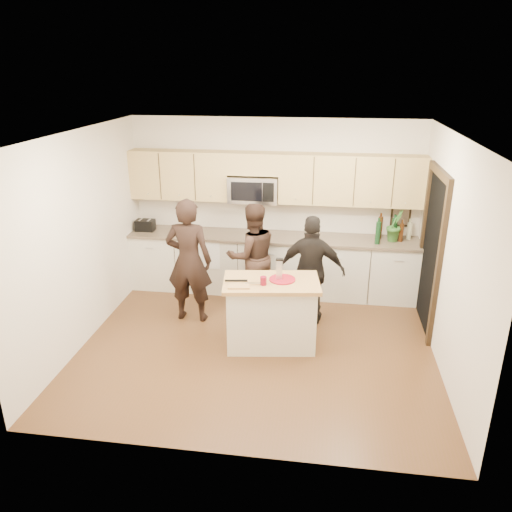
# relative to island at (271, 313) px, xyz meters

# --- Properties ---
(floor) EXTENTS (4.50, 4.50, 0.00)m
(floor) POSITION_rel_island_xyz_m (-0.17, -0.05, -0.45)
(floor) COLOR #52311C
(floor) RESTS_ON ground
(room_shell) EXTENTS (4.52, 4.02, 2.71)m
(room_shell) POSITION_rel_island_xyz_m (-0.17, -0.05, 1.28)
(room_shell) COLOR beige
(room_shell) RESTS_ON ground
(back_cabinetry) EXTENTS (4.50, 0.66, 0.94)m
(back_cabinetry) POSITION_rel_island_xyz_m (-0.17, 1.64, 0.02)
(back_cabinetry) COLOR beige
(back_cabinetry) RESTS_ON ground
(upper_cabinetry) EXTENTS (4.50, 0.33, 0.75)m
(upper_cabinetry) POSITION_rel_island_xyz_m (-0.14, 1.79, 1.39)
(upper_cabinetry) COLOR tan
(upper_cabinetry) RESTS_ON ground
(microwave) EXTENTS (0.76, 0.41, 0.40)m
(microwave) POSITION_rel_island_xyz_m (-0.48, 1.75, 1.20)
(microwave) COLOR silver
(microwave) RESTS_ON ground
(doorway) EXTENTS (0.06, 1.25, 2.20)m
(doorway) POSITION_rel_island_xyz_m (2.06, 0.85, 0.70)
(doorway) COLOR black
(doorway) RESTS_ON ground
(framed_picture) EXTENTS (0.30, 0.03, 0.38)m
(framed_picture) POSITION_rel_island_xyz_m (1.78, 1.94, 0.83)
(framed_picture) COLOR black
(framed_picture) RESTS_ON ground
(dish_towel) EXTENTS (0.34, 0.60, 0.48)m
(dish_towel) POSITION_rel_island_xyz_m (-1.12, 1.46, 0.35)
(dish_towel) COLOR white
(dish_towel) RESTS_ON ground
(island) EXTENTS (1.28, 0.86, 0.90)m
(island) POSITION_rel_island_xyz_m (0.00, 0.00, 0.00)
(island) COLOR beige
(island) RESTS_ON ground
(red_plate) EXTENTS (0.33, 0.33, 0.02)m
(red_plate) POSITION_rel_island_xyz_m (0.13, 0.05, 0.45)
(red_plate) COLOR maroon
(red_plate) RESTS_ON island
(box_grater) EXTENTS (0.09, 0.07, 0.27)m
(box_grater) POSITION_rel_island_xyz_m (0.09, 0.05, 0.60)
(box_grater) COLOR silver
(box_grater) RESTS_ON red_plate
(drink_glass) EXTENTS (0.08, 0.08, 0.11)m
(drink_glass) POSITION_rel_island_xyz_m (-0.08, -0.13, 0.50)
(drink_glass) COLOR maroon
(drink_glass) RESTS_ON island
(cutting_board) EXTENTS (0.28, 0.20, 0.02)m
(cutting_board) POSITION_rel_island_xyz_m (-0.37, -0.23, 0.46)
(cutting_board) COLOR tan
(cutting_board) RESTS_ON island
(tongs) EXTENTS (0.28, 0.06, 0.02)m
(tongs) POSITION_rel_island_xyz_m (-0.43, -0.12, 0.47)
(tongs) COLOR black
(tongs) RESTS_ON cutting_board
(knife) EXTENTS (0.20, 0.05, 0.01)m
(knife) POSITION_rel_island_xyz_m (-0.21, -0.15, 0.47)
(knife) COLOR silver
(knife) RESTS_ON cutting_board
(toaster) EXTENTS (0.29, 0.19, 0.18)m
(toaster) POSITION_rel_island_xyz_m (-2.22, 1.62, 0.57)
(toaster) COLOR black
(toaster) RESTS_ON back_cabinetry
(bottle_cluster) EXTENTS (0.57, 0.37, 0.40)m
(bottle_cluster) POSITION_rel_island_xyz_m (1.62, 1.67, 0.67)
(bottle_cluster) COLOR #3A1C0A
(bottle_cluster) RESTS_ON back_cabinetry
(orchid) EXTENTS (0.33, 0.34, 0.49)m
(orchid) POSITION_rel_island_xyz_m (1.67, 1.67, 0.73)
(orchid) COLOR #3E7A30
(orchid) RESTS_ON back_cabinetry
(woman_left) EXTENTS (0.66, 0.44, 1.78)m
(woman_left) POSITION_rel_island_xyz_m (-1.21, 0.55, 0.43)
(woman_left) COLOR black
(woman_left) RESTS_ON ground
(woman_center) EXTENTS (0.96, 0.88, 1.60)m
(woman_center) POSITION_rel_island_xyz_m (-0.40, 1.08, 0.34)
(woman_center) COLOR #2F1F17
(woman_center) RESTS_ON ground
(woman_right) EXTENTS (0.94, 0.44, 1.56)m
(woman_right) POSITION_rel_island_xyz_m (0.48, 0.70, 0.33)
(woman_right) COLOR black
(woman_right) RESTS_ON ground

